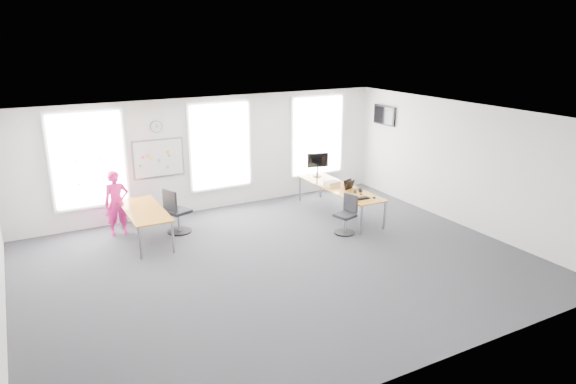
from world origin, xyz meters
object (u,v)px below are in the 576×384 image
desk_right (339,189)px  person (117,203)px  desk_left (144,212)px  chair_right (346,216)px  chair_left (176,214)px  headphones (358,191)px  keyboard (361,199)px  monitor (318,163)px

desk_right → person: person is taller
desk_left → chair_right: 4.66m
chair_left → person: bearing=43.4°
desk_right → chair_left: bearing=170.3°
chair_right → headphones: (0.70, 0.55, 0.38)m
chair_left → keyboard: 4.40m
keyboard → headphones: (0.22, 0.43, 0.04)m
chair_left → headphones: bearing=-129.9°
desk_left → headphones: size_ratio=10.54×
person → monitor: 5.40m
chair_right → keyboard: bearing=88.7°
monitor → person: bearing=-167.6°
headphones → monitor: 1.82m
desk_right → chair_left: size_ratio=2.78×
chair_left → headphones: chair_left is taller
keyboard → desk_left: bearing=165.9°
keyboard → monitor: bearing=91.2°
chair_left → monitor: size_ratio=1.62×
headphones → keyboard: bearing=-100.2°
chair_left → desk_left: bearing=77.5°
desk_right → keyboard: keyboard is taller
desk_right → person: (-5.35, 1.27, 0.08)m
keyboard → monitor: (0.15, 2.22, 0.39)m
person → keyboard: 5.74m
chair_right → desk_left: bearing=-127.6°
monitor → headphones: bearing=-74.0°
person → keyboard: bearing=-21.8°
desk_right → headphones: 0.67m
desk_right → headphones: headphones is taller
person → headphones: bearing=-17.0°
chair_left → monitor: (4.16, 0.42, 0.66)m
headphones → desk_right: bearing=115.9°
desk_right → chair_right: chair_right is taller
chair_left → person: person is taller
chair_left → person: 1.38m
desk_right → keyboard: bearing=-96.0°
desk_right → desk_left: desk_left is taller
monitor → chair_right: bearing=-91.3°
desk_left → headphones: headphones is taller
desk_left → keyboard: bearing=-19.3°
desk_left → chair_left: size_ratio=1.89×
desk_right → headphones: (0.11, -0.66, 0.10)m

